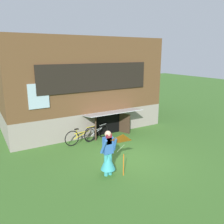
{
  "coord_description": "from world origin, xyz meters",
  "views": [
    {
      "loc": [
        -5.17,
        -7.29,
        4.19
      ],
      "look_at": [
        -0.33,
        0.88,
        1.78
      ],
      "focal_mm": 37.55,
      "sensor_mm": 36.0,
      "label": 1
    }
  ],
  "objects_px": {
    "bicycle_silver": "(97,133)",
    "bicycle_yellow": "(81,136)",
    "person": "(108,157)",
    "kite": "(123,144)"
  },
  "relations": [
    {
      "from": "kite",
      "to": "bicycle_yellow",
      "type": "distance_m",
      "value": 3.79
    },
    {
      "from": "kite",
      "to": "bicycle_silver",
      "type": "relative_size",
      "value": 1.01
    },
    {
      "from": "bicycle_yellow",
      "to": "person",
      "type": "bearing_deg",
      "value": -102.4
    },
    {
      "from": "bicycle_silver",
      "to": "bicycle_yellow",
      "type": "height_order",
      "value": "bicycle_yellow"
    },
    {
      "from": "kite",
      "to": "person",
      "type": "bearing_deg",
      "value": 122.55
    },
    {
      "from": "kite",
      "to": "bicycle_yellow",
      "type": "height_order",
      "value": "kite"
    },
    {
      "from": "bicycle_yellow",
      "to": "kite",
      "type": "bearing_deg",
      "value": -96.9
    },
    {
      "from": "person",
      "to": "kite",
      "type": "distance_m",
      "value": 0.8
    },
    {
      "from": "person",
      "to": "bicycle_silver",
      "type": "height_order",
      "value": "person"
    },
    {
      "from": "kite",
      "to": "bicycle_silver",
      "type": "distance_m",
      "value": 4.03
    }
  ]
}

